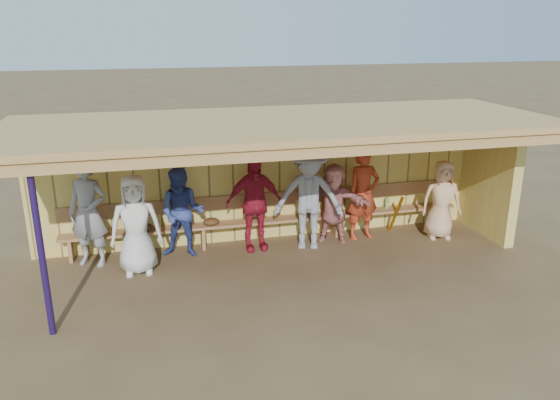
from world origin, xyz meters
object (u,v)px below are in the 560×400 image
(player_e, at_px, (309,197))
(bench, at_px, (270,214))
(player_a, at_px, (88,213))
(player_d, at_px, (254,203))
(player_b, at_px, (136,225))
(player_g, at_px, (363,194))
(player_c, at_px, (182,213))
(player_f, at_px, (333,203))
(player_h, at_px, (442,200))

(player_e, xyz_separation_m, bench, (-0.60, 0.51, -0.45))
(player_a, relative_size, player_d, 1.06)
(bench, bearing_deg, player_a, -174.57)
(player_b, bearing_deg, player_g, 7.43)
(player_b, distance_m, player_d, 2.13)
(player_b, xyz_separation_m, player_c, (0.79, 0.50, -0.03))
(player_a, bearing_deg, player_d, 22.80)
(player_c, relative_size, player_g, 0.92)
(player_a, xyz_separation_m, player_f, (4.37, -0.01, -0.18))
(player_a, relative_size, player_e, 0.96)
(player_d, height_order, player_g, player_g)
(player_g, xyz_separation_m, bench, (-1.75, 0.31, -0.36))
(player_b, bearing_deg, bench, 19.07)
(player_a, xyz_separation_m, player_e, (3.82, -0.20, 0.04))
(player_h, relative_size, bench, 0.20)
(player_h, xyz_separation_m, bench, (-3.21, 0.66, -0.24))
(player_b, bearing_deg, player_a, 145.51)
(player_d, bearing_deg, player_c, 176.01)
(player_b, height_order, player_c, player_b)
(player_a, distance_m, bench, 3.26)
(player_d, bearing_deg, player_g, -2.73)
(player_c, distance_m, player_g, 3.42)
(bench, bearing_deg, player_h, -11.58)
(player_h, bearing_deg, player_g, -179.75)
(player_a, height_order, bench, player_a)
(player_a, bearing_deg, player_c, 22.49)
(player_b, relative_size, player_f, 1.12)
(player_b, relative_size, player_d, 0.96)
(player_c, height_order, player_e, player_e)
(player_g, height_order, player_h, player_g)
(player_e, bearing_deg, player_a, -165.49)
(player_e, height_order, player_h, player_e)
(player_b, height_order, player_h, player_b)
(player_a, bearing_deg, player_f, 23.42)
(player_b, xyz_separation_m, player_f, (3.60, 0.52, -0.09))
(player_a, xyz_separation_m, player_b, (0.76, -0.53, -0.09))
(player_f, xyz_separation_m, player_g, (0.60, 0.01, 0.13))
(player_b, relative_size, player_h, 1.10)
(player_f, bearing_deg, player_e, -138.11)
(player_e, distance_m, player_f, 0.62)
(player_c, height_order, player_h, player_c)
(player_f, bearing_deg, player_c, -157.16)
(player_d, height_order, bench, player_d)
(player_e, height_order, player_g, player_e)
(player_b, xyz_separation_m, player_h, (5.67, 0.18, -0.08))
(player_e, distance_m, player_g, 1.17)
(player_e, bearing_deg, player_g, 27.41)
(player_c, xyz_separation_m, player_d, (1.29, -0.01, 0.07))
(player_c, distance_m, bench, 1.72)
(player_h, height_order, bench, player_h)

